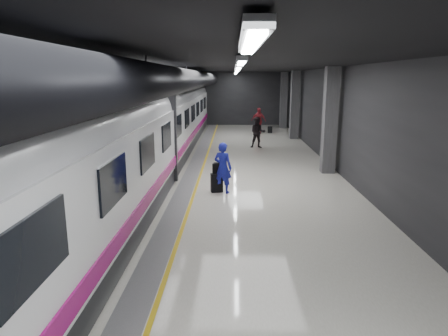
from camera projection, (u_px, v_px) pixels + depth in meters
ground at (222, 183)px, 15.62m from camera, size 40.00×40.00×0.00m
platform_hall at (215, 91)px, 15.77m from camera, size 10.02×40.02×4.51m
train at (137, 131)px, 15.23m from camera, size 3.05×38.00×4.05m
traveler_main at (223, 168)px, 14.18m from camera, size 0.79×0.67×1.83m
suitcase_main at (217, 183)px, 14.39m from camera, size 0.46×0.35×0.68m
shoulder_bag at (216, 169)px, 14.31m from camera, size 0.29×0.19×0.36m
traveler_far_a at (258, 133)px, 23.36m from camera, size 0.89×0.69×1.81m
traveler_far_b at (259, 121)px, 29.39m from camera, size 1.21×0.85×1.91m
suitcase_far at (270, 130)px, 29.88m from camera, size 0.36×0.26×0.48m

